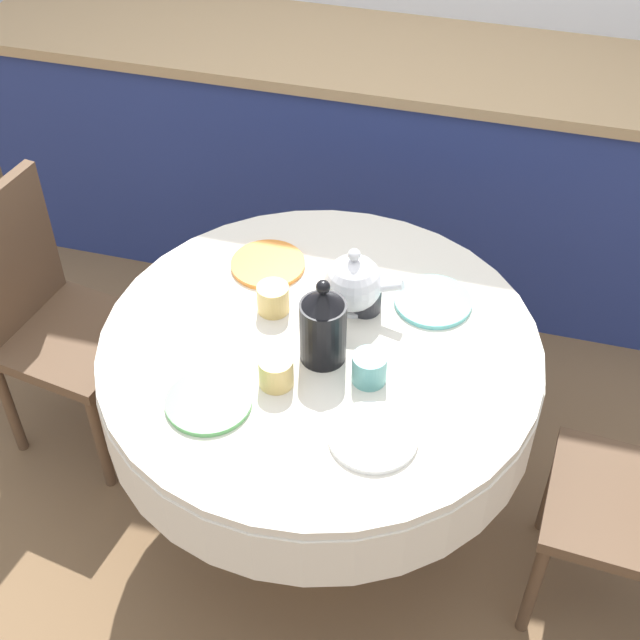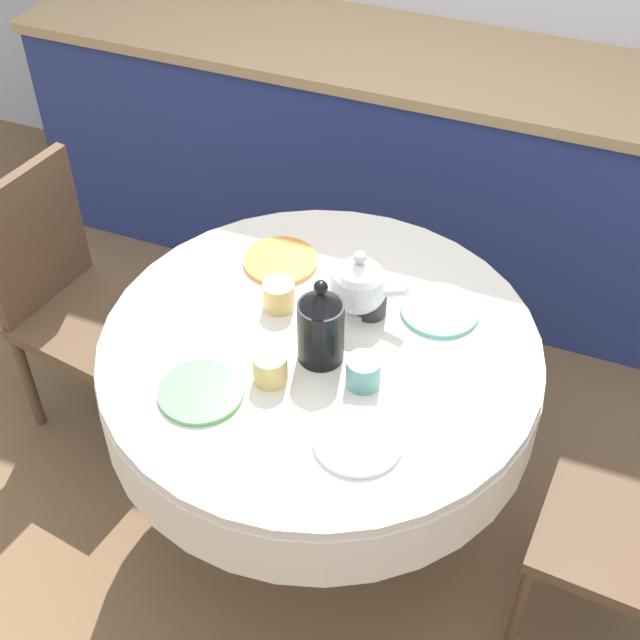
% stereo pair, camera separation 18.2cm
% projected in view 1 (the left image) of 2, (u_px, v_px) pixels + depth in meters
% --- Properties ---
extents(ground_plane, '(12.00, 12.00, 0.00)m').
position_uv_depth(ground_plane, '(320.00, 512.00, 2.82)').
color(ground_plane, brown).
extents(kitchen_counter, '(3.24, 0.64, 0.92)m').
position_uv_depth(kitchen_counter, '(408.00, 165.00, 3.42)').
color(kitchen_counter, navy).
rests_on(kitchen_counter, ground_plane).
extents(dining_table, '(1.16, 1.16, 0.76)m').
position_uv_depth(dining_table, '(320.00, 377.00, 2.39)').
color(dining_table, olive).
rests_on(dining_table, ground_plane).
extents(chair_right, '(0.46, 0.46, 0.92)m').
position_uv_depth(chair_right, '(48.00, 313.00, 2.75)').
color(chair_right, brown).
rests_on(chair_right, ground_plane).
extents(plate_near_left, '(0.21, 0.21, 0.01)m').
position_uv_depth(plate_near_left, '(209.00, 402.00, 2.14)').
color(plate_near_left, '#5BA85B').
rests_on(plate_near_left, dining_table).
extents(cup_near_left, '(0.09, 0.09, 0.08)m').
position_uv_depth(cup_near_left, '(276.00, 372.00, 2.17)').
color(cup_near_left, '#DBB766').
rests_on(cup_near_left, dining_table).
extents(plate_near_right, '(0.21, 0.21, 0.01)m').
position_uv_depth(plate_near_right, '(373.00, 437.00, 2.06)').
color(plate_near_right, white).
rests_on(plate_near_right, dining_table).
extents(cup_near_right, '(0.09, 0.09, 0.08)m').
position_uv_depth(cup_near_right, '(369.00, 368.00, 2.18)').
color(cup_near_right, '#5BA39E').
rests_on(cup_near_right, dining_table).
extents(plate_far_left, '(0.21, 0.21, 0.01)m').
position_uv_depth(plate_far_left, '(268.00, 264.00, 2.52)').
color(plate_far_left, orange).
rests_on(plate_far_left, dining_table).
extents(cup_far_left, '(0.09, 0.09, 0.08)m').
position_uv_depth(cup_far_left, '(273.00, 298.00, 2.36)').
color(cup_far_left, '#DBB766').
rests_on(cup_far_left, dining_table).
extents(plate_far_right, '(0.21, 0.21, 0.01)m').
position_uv_depth(plate_far_right, '(433.00, 301.00, 2.40)').
color(plate_far_right, '#60BCB7').
rests_on(plate_far_right, dining_table).
extents(cup_far_right, '(0.09, 0.09, 0.08)m').
position_uv_depth(cup_far_right, '(365.00, 298.00, 2.36)').
color(cup_far_right, '#28282D').
rests_on(cup_far_right, dining_table).
extents(coffee_carafe, '(0.12, 0.12, 0.25)m').
position_uv_depth(coffee_carafe, '(323.00, 326.00, 2.19)').
color(coffee_carafe, black).
rests_on(coffee_carafe, dining_table).
extents(teapot, '(0.21, 0.15, 0.20)m').
position_uv_depth(teapot, '(354.00, 283.00, 2.33)').
color(teapot, white).
rests_on(teapot, dining_table).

